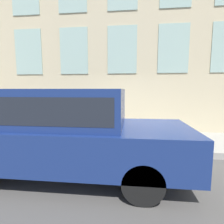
{
  "coord_description": "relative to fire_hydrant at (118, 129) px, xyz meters",
  "views": [
    {
      "loc": [
        -4.6,
        -0.36,
        1.79
      ],
      "look_at": [
        0.74,
        0.22,
        1.11
      ],
      "focal_mm": 28.0,
      "sensor_mm": 36.0,
      "label": 1
    }
  ],
  "objects": [
    {
      "name": "parked_car_navy_near",
      "position": [
        -1.63,
        0.99,
        0.35
      ],
      "size": [
        1.84,
        5.06,
        1.81
      ],
      "color": "black",
      "rests_on": "ground_plane"
    },
    {
      "name": "person",
      "position": [
        0.57,
        0.41,
        0.46
      ],
      "size": [
        0.37,
        0.24,
        1.52
      ],
      "rotation": [
        0.0,
        0.0,
        -1.03
      ],
      "color": "navy",
      "rests_on": "sidewalk"
    },
    {
      "name": "fire_hydrant",
      "position": [
        0.0,
        0.0,
        0.0
      ],
      "size": [
        0.35,
        0.46,
        0.88
      ],
      "color": "gold",
      "rests_on": "sidewalk"
    },
    {
      "name": "building_facade",
      "position": [
        1.99,
        -0.01,
        4.27
      ],
      "size": [
        0.33,
        40.0,
        9.78
      ],
      "color": "#C6B793",
      "rests_on": "ground_plane"
    },
    {
      "name": "ground_plane",
      "position": [
        -0.46,
        -0.01,
        -0.63
      ],
      "size": [
        80.0,
        80.0,
        0.0
      ],
      "primitive_type": "plane",
      "color": "#514F4C"
    },
    {
      "name": "sidewalk",
      "position": [
        0.69,
        -0.01,
        -0.54
      ],
      "size": [
        2.29,
        60.0,
        0.18
      ],
      "color": "#9E9B93",
      "rests_on": "ground_plane"
    }
  ]
}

